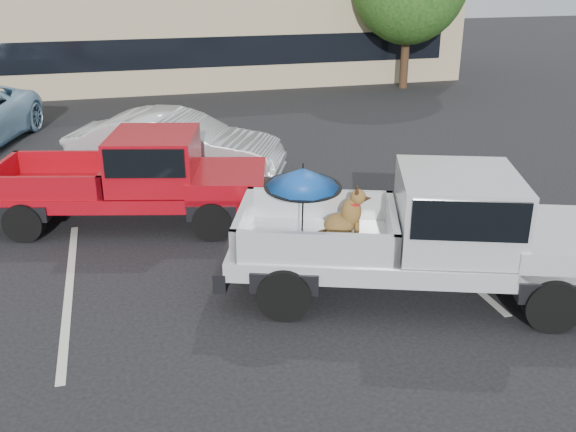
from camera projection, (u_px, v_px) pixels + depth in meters
name	position (u px, v px, depth m)	size (l,w,h in m)	color
ground	(294.00, 328.00, 8.72)	(90.00, 90.00, 0.00)	black
stripe_left	(69.00, 289.00, 9.77)	(0.12, 5.00, 0.01)	silver
stripe_right	(427.00, 246.00, 11.25)	(0.12, 5.00, 0.01)	silver
silver_pickup	(438.00, 228.00, 9.28)	(6.02, 3.80, 2.06)	black
red_pickup	(147.00, 175.00, 11.93)	(5.54, 3.07, 1.73)	black
silver_sedan	(177.00, 148.00, 14.28)	(1.65, 4.73, 1.56)	#B7BBBF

